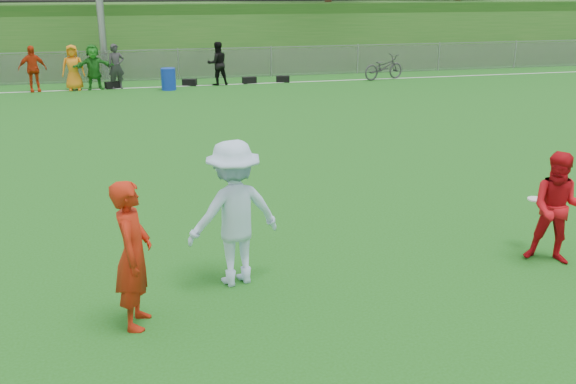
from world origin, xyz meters
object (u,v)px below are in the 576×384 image
object	(u,v)px
player_red_center	(558,208)
frisbee	(536,199)
player_blue	(234,213)
player_red_left	(133,255)
recycling_bin	(168,79)
bicycle	(384,67)

from	to	relation	value
player_red_center	frisbee	xyz separation A→B (m)	(0.03, 0.56, -0.05)
player_blue	player_red_left	bearing A→B (deg)	19.74
player_blue	recycling_bin	distance (m)	17.04
player_red_left	bicycle	size ratio (longest dim) A/B	0.89
player_red_center	player_blue	world-z (taller)	player_blue
player_red_left	frisbee	size ratio (longest dim) A/B	7.12
player_red_left	frisbee	xyz separation A→B (m)	(5.87, 0.93, -0.12)
player_red_center	recycling_bin	xyz separation A→B (m)	(-4.16, 17.51, -0.40)
recycling_bin	bicycle	distance (m)	9.03
player_red_center	bicycle	bearing A→B (deg)	110.16
frisbee	bicycle	size ratio (longest dim) A/B	0.13
frisbee	bicycle	xyz separation A→B (m)	(4.81, 17.58, -0.24)
player_red_left	player_red_center	distance (m)	5.85
player_red_left	frisbee	distance (m)	5.94
frisbee	recycling_bin	xyz separation A→B (m)	(-4.19, 16.95, -0.35)
player_red_left	player_blue	bearing A→B (deg)	-44.95
player_red_left	player_blue	distance (m)	1.56
recycling_bin	player_red_center	bearing A→B (deg)	-76.64
player_red_left	bicycle	bearing A→B (deg)	-17.90
player_red_center	bicycle	xyz separation A→B (m)	(4.84, 18.15, -0.29)
frisbee	player_blue	bearing A→B (deg)	-178.99
player_red_left	player_blue	xyz separation A→B (m)	(1.31, 0.85, 0.09)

